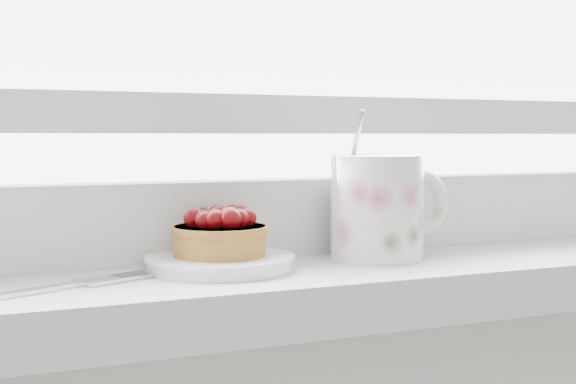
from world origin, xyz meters
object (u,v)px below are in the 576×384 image
floral_mug (380,205)px  saucer (220,263)px  raspberry_tart (220,233)px  fork (34,291)px

floral_mug → saucer: bearing=179.0°
raspberry_tart → floral_mug: size_ratio=0.59×
raspberry_tart → floral_mug: (0.15, -0.00, 0.02)m
saucer → raspberry_tart: 0.02m
raspberry_tart → fork: 0.16m
raspberry_tart → floral_mug: 0.15m
saucer → raspberry_tart: (0.00, -0.00, 0.02)m
saucer → raspberry_tart: bearing=-6.3°
saucer → floral_mug: floral_mug is taller
raspberry_tart → fork: bearing=-165.5°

